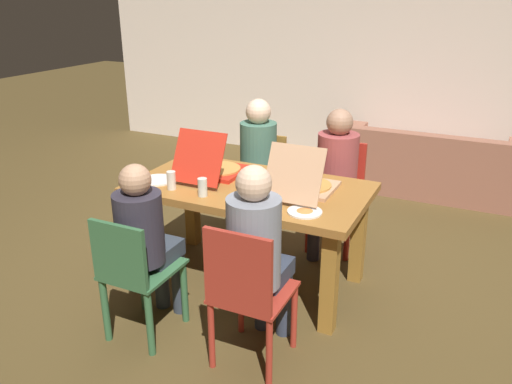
# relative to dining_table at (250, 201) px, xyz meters

# --- Properties ---
(ground_plane) EXTENTS (20.00, 20.00, 0.00)m
(ground_plane) POSITION_rel_dining_table_xyz_m (0.00, 0.00, -0.66)
(ground_plane) COLOR brown
(back_wall) EXTENTS (7.44, 0.12, 2.88)m
(back_wall) POSITION_rel_dining_table_xyz_m (0.00, 3.33, 0.78)
(back_wall) COLOR #F1DFCD
(back_wall) RESTS_ON ground
(dining_table) EXTENTS (1.68, 0.93, 0.78)m
(dining_table) POSITION_rel_dining_table_xyz_m (0.00, 0.00, 0.00)
(dining_table) COLOR #9F672C
(dining_table) RESTS_ON ground
(chair_0) EXTENTS (0.40, 0.44, 0.85)m
(chair_0) POSITION_rel_dining_table_xyz_m (-0.33, -0.93, -0.20)
(chair_0) COLOR #36673E
(chair_0) RESTS_ON ground
(person_0) EXTENTS (0.29, 0.47, 1.14)m
(person_0) POSITION_rel_dining_table_xyz_m (-0.33, -0.79, 0.01)
(person_0) COLOR #313944
(person_0) RESTS_ON ground
(chair_1) EXTENTS (0.40, 0.41, 0.90)m
(chair_1) POSITION_rel_dining_table_xyz_m (0.41, 0.87, -0.18)
(chair_1) COLOR #B62A1E
(chair_1) RESTS_ON ground
(person_1) EXTENTS (0.33, 0.49, 1.21)m
(person_1) POSITION_rel_dining_table_xyz_m (0.41, 0.74, 0.06)
(person_1) COLOR #363445
(person_1) RESTS_ON ground
(chair_2) EXTENTS (0.40, 0.38, 0.86)m
(chair_2) POSITION_rel_dining_table_xyz_m (-0.33, 0.92, -0.20)
(chair_2) COLOR olive
(chair_2) RESTS_ON ground
(person_2) EXTENTS (0.32, 0.51, 1.22)m
(person_2) POSITION_rel_dining_table_xyz_m (-0.33, 0.80, 0.06)
(person_2) COLOR #39323E
(person_2) RESTS_ON ground
(chair_3) EXTENTS (0.42, 0.43, 0.92)m
(chair_3) POSITION_rel_dining_table_xyz_m (0.41, -0.88, -0.14)
(chair_3) COLOR #AB3123
(chair_3) RESTS_ON ground
(person_3) EXTENTS (0.31, 0.49, 1.22)m
(person_3) POSITION_rel_dining_table_xyz_m (0.41, -0.74, 0.05)
(person_3) COLOR #31394B
(person_3) RESTS_ON ground
(pizza_box_0) EXTENTS (0.39, 0.56, 0.38)m
(pizza_box_0) POSITION_rel_dining_table_xyz_m (-0.34, 0.09, 0.17)
(pizza_box_0) COLOR red
(pizza_box_0) RESTS_ON dining_table
(pizza_box_1) EXTENTS (0.38, 0.55, 0.37)m
(pizza_box_1) POSITION_rel_dining_table_xyz_m (0.40, 0.06, 0.17)
(pizza_box_1) COLOR tan
(pizza_box_1) RESTS_ON dining_table
(plate_0) EXTENTS (0.22, 0.22, 0.03)m
(plate_0) POSITION_rel_dining_table_xyz_m (0.52, -0.29, 0.13)
(plate_0) COLOR white
(plate_0) RESTS_ON dining_table
(plate_1) EXTENTS (0.25, 0.25, 0.01)m
(plate_1) POSITION_rel_dining_table_xyz_m (-0.65, -0.20, 0.13)
(plate_1) COLOR white
(plate_1) RESTS_ON dining_table
(drinking_glass_0) EXTENTS (0.06, 0.06, 0.13)m
(drinking_glass_0) POSITION_rel_dining_table_xyz_m (-0.20, -0.32, 0.18)
(drinking_glass_0) COLOR silver
(drinking_glass_0) RESTS_ON dining_table
(drinking_glass_1) EXTENTS (0.06, 0.06, 0.13)m
(drinking_glass_1) POSITION_rel_dining_table_xyz_m (-0.46, -0.30, 0.19)
(drinking_glass_1) COLOR silver
(drinking_glass_1) RESTS_ON dining_table
(couch) EXTENTS (1.97, 0.91, 0.71)m
(couch) POSITION_rel_dining_table_xyz_m (0.91, 2.58, -0.39)
(couch) COLOR #9C624C
(couch) RESTS_ON ground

